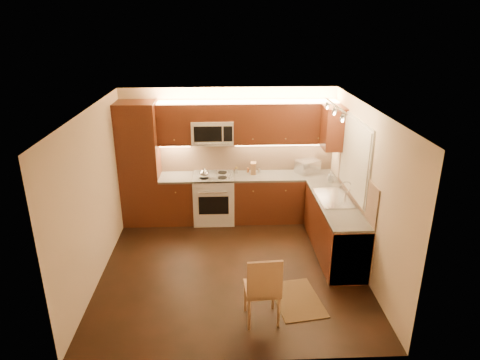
{
  "coord_description": "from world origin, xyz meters",
  "views": [
    {
      "loc": [
        -0.13,
        -5.81,
        3.69
      ],
      "look_at": [
        0.15,
        0.55,
        1.25
      ],
      "focal_mm": 31.92,
      "sensor_mm": 36.0,
      "label": 1
    }
  ],
  "objects_px": {
    "dining_chair": "(262,287)",
    "sink": "(334,194)",
    "stove": "(214,198)",
    "soap_bottle": "(330,176)",
    "kettle": "(204,173)",
    "microwave": "(213,132)",
    "toaster_oven": "(307,166)",
    "knife_block": "(253,168)"
  },
  "relations": [
    {
      "from": "stove",
      "to": "knife_block",
      "type": "distance_m",
      "value": 0.94
    },
    {
      "from": "microwave",
      "to": "kettle",
      "type": "bearing_deg",
      "value": -121.24
    },
    {
      "from": "microwave",
      "to": "sink",
      "type": "xyz_separation_m",
      "value": [
        2.0,
        -1.26,
        -0.74
      ]
    },
    {
      "from": "stove",
      "to": "microwave",
      "type": "bearing_deg",
      "value": 90.0
    },
    {
      "from": "stove",
      "to": "soap_bottle",
      "type": "relative_size",
      "value": 5.07
    },
    {
      "from": "sink",
      "to": "knife_block",
      "type": "relative_size",
      "value": 3.85
    },
    {
      "from": "stove",
      "to": "sink",
      "type": "xyz_separation_m",
      "value": [
        2.0,
        -1.12,
        0.52
      ]
    },
    {
      "from": "stove",
      "to": "knife_block",
      "type": "relative_size",
      "value": 4.12
    },
    {
      "from": "knife_block",
      "to": "sink",
      "type": "bearing_deg",
      "value": -39.53
    },
    {
      "from": "microwave",
      "to": "sink",
      "type": "height_order",
      "value": "microwave"
    },
    {
      "from": "microwave",
      "to": "toaster_oven",
      "type": "height_order",
      "value": "microwave"
    },
    {
      "from": "soap_bottle",
      "to": "sink",
      "type": "bearing_deg",
      "value": -94.86
    },
    {
      "from": "knife_block",
      "to": "kettle",
      "type": "bearing_deg",
      "value": -159.54
    },
    {
      "from": "kettle",
      "to": "dining_chair",
      "type": "relative_size",
      "value": 0.21
    },
    {
      "from": "toaster_oven",
      "to": "soap_bottle",
      "type": "xyz_separation_m",
      "value": [
        0.33,
        -0.47,
        -0.03
      ]
    },
    {
      "from": "knife_block",
      "to": "dining_chair",
      "type": "relative_size",
      "value": 0.23
    },
    {
      "from": "stove",
      "to": "soap_bottle",
      "type": "height_order",
      "value": "soap_bottle"
    },
    {
      "from": "dining_chair",
      "to": "stove",
      "type": "bearing_deg",
      "value": 98.35
    },
    {
      "from": "stove",
      "to": "knife_block",
      "type": "bearing_deg",
      "value": 8.58
    },
    {
      "from": "microwave",
      "to": "kettle",
      "type": "xyz_separation_m",
      "value": [
        -0.16,
        -0.27,
        -0.7
      ]
    },
    {
      "from": "sink",
      "to": "stove",
      "type": "bearing_deg",
      "value": 150.64
    },
    {
      "from": "knife_block",
      "to": "stove",
      "type": "bearing_deg",
      "value": -166.04
    },
    {
      "from": "microwave",
      "to": "dining_chair",
      "type": "bearing_deg",
      "value": -78.11
    },
    {
      "from": "sink",
      "to": "soap_bottle",
      "type": "xyz_separation_m",
      "value": [
        0.13,
        0.79,
        0.02
      ]
    },
    {
      "from": "microwave",
      "to": "kettle",
      "type": "relative_size",
      "value": 3.69
    },
    {
      "from": "sink",
      "to": "kettle",
      "type": "relative_size",
      "value": 4.17
    },
    {
      "from": "kettle",
      "to": "toaster_oven",
      "type": "height_order",
      "value": "toaster_oven"
    },
    {
      "from": "sink",
      "to": "soap_bottle",
      "type": "distance_m",
      "value": 0.8
    },
    {
      "from": "dining_chair",
      "to": "toaster_oven",
      "type": "bearing_deg",
      "value": 65.54
    },
    {
      "from": "stove",
      "to": "kettle",
      "type": "height_order",
      "value": "kettle"
    },
    {
      "from": "toaster_oven",
      "to": "dining_chair",
      "type": "distance_m",
      "value": 3.33
    },
    {
      "from": "microwave",
      "to": "kettle",
      "type": "distance_m",
      "value": 0.76
    },
    {
      "from": "toaster_oven",
      "to": "dining_chair",
      "type": "relative_size",
      "value": 0.41
    },
    {
      "from": "stove",
      "to": "knife_block",
      "type": "height_order",
      "value": "knife_block"
    },
    {
      "from": "stove",
      "to": "toaster_oven",
      "type": "xyz_separation_m",
      "value": [
        1.8,
        0.14,
        0.56
      ]
    },
    {
      "from": "microwave",
      "to": "dining_chair",
      "type": "distance_m",
      "value": 3.38
    },
    {
      "from": "kettle",
      "to": "soap_bottle",
      "type": "bearing_deg",
      "value": 6.6
    },
    {
      "from": "microwave",
      "to": "knife_block",
      "type": "bearing_deg",
      "value": -1.57
    },
    {
      "from": "dining_chair",
      "to": "sink",
      "type": "bearing_deg",
      "value": 49.35
    },
    {
      "from": "microwave",
      "to": "knife_block",
      "type": "height_order",
      "value": "microwave"
    },
    {
      "from": "microwave",
      "to": "kettle",
      "type": "height_order",
      "value": "microwave"
    },
    {
      "from": "stove",
      "to": "soap_bottle",
      "type": "distance_m",
      "value": 2.22
    }
  ]
}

